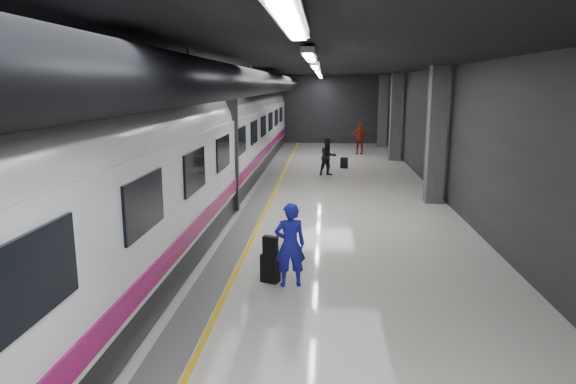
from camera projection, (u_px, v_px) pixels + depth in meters
name	position (u px, v px, depth m)	size (l,w,h in m)	color
ground	(295.00, 214.00, 15.74)	(40.00, 40.00, 0.00)	silver
platform_hall	(288.00, 96.00, 15.97)	(10.02, 40.02, 4.51)	black
train	(188.00, 146.00, 15.54)	(3.05, 38.00, 4.05)	black
traveler_main	(290.00, 245.00, 9.97)	(0.61, 0.40, 1.67)	#1A29C5
suitcase_main	(270.00, 268.00, 10.27)	(0.35, 0.22, 0.58)	black
shoulder_bag	(270.00, 246.00, 10.14)	(0.29, 0.15, 0.38)	black
traveler_far_a	(328.00, 157.00, 22.32)	(0.80, 0.62, 1.64)	black
traveler_far_b	(359.00, 138.00, 29.34)	(1.05, 0.44, 1.79)	maroon
suitcase_far	(344.00, 163.00, 24.46)	(0.34, 0.22, 0.51)	black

